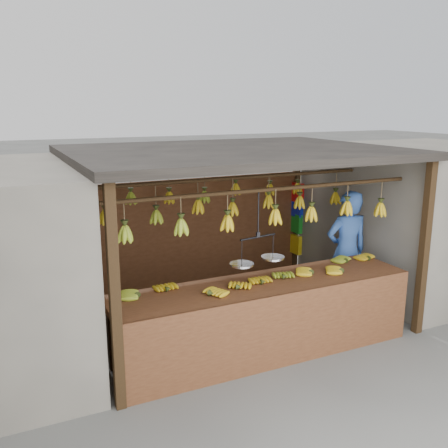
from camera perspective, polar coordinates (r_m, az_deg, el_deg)
ground at (r=7.29m, az=1.02°, el=-10.49°), size 80.00×80.00×0.00m
stall at (r=7.03m, az=-0.10°, el=5.38°), size 4.30×3.30×2.40m
neighbor_right at (r=9.05m, az=21.96°, el=0.95°), size 3.00×3.00×2.30m
counter at (r=5.96m, az=5.21°, el=-8.72°), size 3.73×0.85×0.96m
hanging_bananas at (r=6.79m, az=1.04°, el=2.10°), size 3.62×2.22×0.39m
balance_scale at (r=5.96m, az=3.87°, el=-3.82°), size 0.74×0.35×0.87m
vendor at (r=7.44m, az=13.82°, el=-3.07°), size 0.70×0.50×1.79m
bag_bundles at (r=9.02m, az=8.33°, el=0.80°), size 0.08×0.26×1.29m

